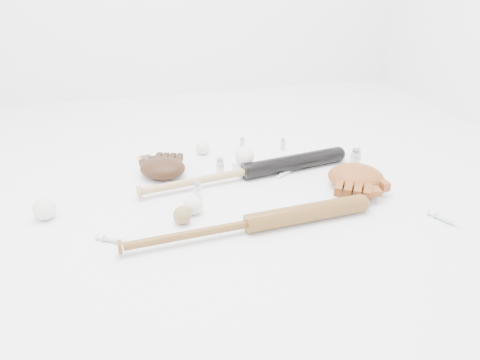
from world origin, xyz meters
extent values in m
plane|color=white|center=(0.00, 0.00, 0.00)|extent=(3.00, 3.00, 0.00)
cube|color=yellow|center=(-0.31, 0.45, 0.00)|extent=(0.08, 0.11, 0.01)
cube|color=white|center=(0.10, 0.19, 0.02)|extent=(0.09, 0.09, 0.04)
sphere|color=silver|center=(0.10, 0.19, 0.08)|extent=(0.08, 0.08, 0.08)
sphere|color=silver|center=(-0.70, 0.01, 0.04)|extent=(0.08, 0.08, 0.08)
sphere|color=silver|center=(-0.04, 0.45, 0.03)|extent=(0.06, 0.06, 0.06)
sphere|color=silver|center=(-0.17, -0.09, 0.04)|extent=(0.07, 0.07, 0.07)
sphere|color=olive|center=(-0.22, -0.15, 0.03)|extent=(0.07, 0.07, 0.07)
cylinder|color=#B5C0C7|center=(0.34, 0.40, 0.03)|extent=(0.02, 0.02, 0.06)
cylinder|color=#B5C0C7|center=(0.15, 0.45, 0.03)|extent=(0.03, 0.03, 0.06)
cylinder|color=#B5C0C7|center=(-0.01, 0.19, 0.04)|extent=(0.03, 0.03, 0.08)
cylinder|color=#B5C0C7|center=(0.57, 0.10, 0.05)|extent=(0.04, 0.04, 0.10)
cylinder|color=#B5C0C7|center=(-0.14, 0.02, 0.04)|extent=(0.03, 0.03, 0.07)
camera|label=1|loc=(-0.39, -1.58, 0.89)|focal=35.00mm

